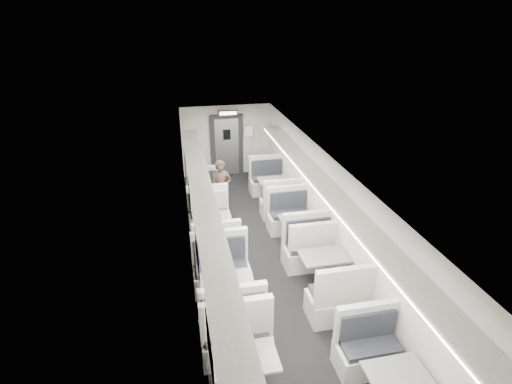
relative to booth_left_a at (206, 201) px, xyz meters
name	(u,v)px	position (x,y,z in m)	size (l,w,h in m)	color
room	(267,226)	(1.00, -3.20, 0.85)	(3.24, 12.24, 2.64)	black
booth_left_a	(206,201)	(0.00, 0.00, 0.00)	(0.96, 1.95, 1.04)	silver
booth_left_b	(213,230)	(0.00, -1.75, 0.04)	(1.06, 2.16, 1.15)	silver
booth_left_c	(228,298)	(0.00, -4.35, 0.07)	(1.15, 2.32, 1.24)	silver
booth_left_d	(245,378)	(0.00, -6.11, 0.06)	(1.13, 2.29, 1.22)	silver
booth_right_a	(274,191)	(2.00, 0.16, 0.04)	(1.08, 2.18, 1.17)	silver
booth_right_b	(298,232)	(2.00, -2.26, 0.04)	(1.08, 2.18, 1.17)	silver
booth_right_c	(323,272)	(2.00, -3.92, 0.06)	(1.13, 2.30, 1.23)	silver
passenger	(221,188)	(0.42, -0.18, 0.44)	(0.57, 0.38, 1.58)	black
window_a	(185,166)	(-0.49, 0.20, 1.00)	(0.02, 1.18, 0.84)	black
window_b	(190,201)	(-0.49, -2.00, 1.00)	(0.02, 1.18, 0.84)	black
window_c	(197,254)	(-0.49, -4.20, 1.00)	(0.02, 1.18, 0.84)	black
window_d	(210,350)	(-0.49, -6.40, 1.00)	(0.02, 1.18, 0.84)	black
luggage_rack_left	(206,206)	(-0.24, -3.50, 1.57)	(0.46, 10.40, 0.09)	silver
luggage_rack_right	(332,195)	(2.24, -3.50, 1.57)	(0.46, 10.40, 0.09)	silver
vestibule_door	(227,146)	(1.00, 2.73, 0.69)	(1.10, 0.13, 2.10)	black
exit_sign	(228,113)	(1.00, 2.24, 1.93)	(0.62, 0.12, 0.16)	black
wall_notice	(249,131)	(1.75, 2.72, 1.15)	(0.32, 0.02, 0.40)	white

